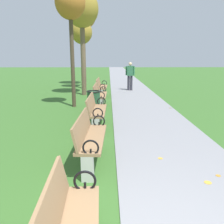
% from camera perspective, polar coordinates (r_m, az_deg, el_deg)
% --- Properties ---
extents(paved_walkway, '(2.37, 44.00, 0.02)m').
position_cam_1_polar(paved_walkway, '(19.73, 3.01, 7.88)').
color(paved_walkway, gray).
rests_on(paved_walkway, ground).
extents(park_bench_2, '(0.54, 1.62, 0.90)m').
position_cam_1_polar(park_bench_2, '(4.47, -5.50, -6.25)').
color(park_bench_2, '#93704C').
rests_on(park_bench_2, ground).
extents(park_bench_3, '(0.52, 1.61, 0.90)m').
position_cam_1_polar(park_bench_3, '(6.64, -3.97, 0.44)').
color(park_bench_3, '#93704C').
rests_on(park_bench_3, ground).
extents(park_bench_4, '(0.51, 1.61, 0.90)m').
position_cam_1_polar(park_bench_4, '(9.28, -3.11, 4.26)').
color(park_bench_4, '#93704C').
rests_on(park_bench_4, ground).
extents(park_bench_5, '(0.54, 1.62, 0.90)m').
position_cam_1_polar(park_bench_5, '(11.66, -2.66, 6.19)').
color(park_bench_5, '#93704C').
rests_on(park_bench_5, ground).
extents(tree_2, '(1.11, 1.11, 4.50)m').
position_cam_1_polar(tree_2, '(9.45, -10.21, 24.34)').
color(tree_2, '#4C3D2D').
rests_on(tree_2, ground).
extents(tree_3, '(1.61, 1.61, 5.09)m').
position_cam_1_polar(tree_3, '(12.30, -7.42, 23.41)').
color(tree_3, brown).
rests_on(tree_3, ground).
extents(tree_4, '(1.25, 1.25, 4.05)m').
position_cam_1_polar(tree_4, '(14.77, -7.45, 18.50)').
color(tree_4, '#4C3D2D').
rests_on(tree_4, ground).
extents(tree_5, '(1.64, 1.64, 5.50)m').
position_cam_1_polar(tree_5, '(16.44, -6.99, 22.53)').
color(tree_5, brown).
rests_on(tree_5, ground).
extents(pedestrian_walking, '(0.52, 0.27, 1.62)m').
position_cam_1_polar(pedestrian_walking, '(13.65, 4.46, 9.14)').
color(pedestrian_walking, '#2D2D38').
rests_on(pedestrian_walking, paved_walkway).
extents(trash_bin, '(0.48, 0.48, 0.84)m').
position_cam_1_polar(trash_bin, '(8.01, -4.50, 2.28)').
color(trash_bin, '#234C2D').
rests_on(trash_bin, ground).
extents(scattered_leaves, '(4.68, 11.69, 0.02)m').
position_cam_1_polar(scattered_leaves, '(4.33, 7.32, -13.75)').
color(scattered_leaves, '#93511E').
rests_on(scattered_leaves, ground).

